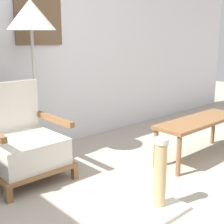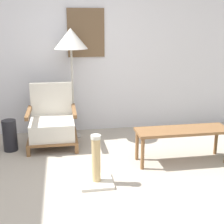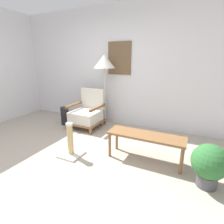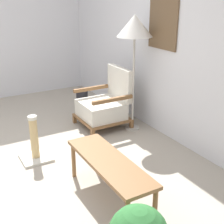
{
  "view_description": "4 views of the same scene",
  "coord_description": "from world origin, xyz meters",
  "px_view_note": "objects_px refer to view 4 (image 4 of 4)",
  "views": [
    {
      "loc": [
        -1.63,
        -0.93,
        1.27
      ],
      "look_at": [
        0.39,
        1.29,
        0.55
      ],
      "focal_mm": 50.0,
      "sensor_mm": 36.0,
      "label": 1
    },
    {
      "loc": [
        -0.27,
        -2.66,
        1.71
      ],
      "look_at": [
        0.39,
        1.29,
        0.55
      ],
      "focal_mm": 50.0,
      "sensor_mm": 36.0,
      "label": 2
    },
    {
      "loc": [
        1.8,
        -1.61,
        1.5
      ],
      "look_at": [
        0.39,
        1.29,
        0.55
      ],
      "focal_mm": 28.0,
      "sensor_mm": 36.0,
      "label": 3
    },
    {
      "loc": [
        3.42,
        -0.44,
        1.9
      ],
      "look_at": [
        0.39,
        1.29,
        0.55
      ],
      "focal_mm": 50.0,
      "sensor_mm": 36.0,
      "label": 4
    }
  ],
  "objects_px": {
    "armchair": "(105,105)",
    "scratching_post": "(35,146)",
    "floor_lamp": "(135,28)",
    "vase": "(82,102)",
    "coffee_table": "(109,166)"
  },
  "relations": [
    {
      "from": "armchair",
      "to": "floor_lamp",
      "type": "bearing_deg",
      "value": 42.82
    },
    {
      "from": "armchair",
      "to": "scratching_post",
      "type": "bearing_deg",
      "value": -68.25
    },
    {
      "from": "coffee_table",
      "to": "armchair",
      "type": "bearing_deg",
      "value": 152.83
    },
    {
      "from": "coffee_table",
      "to": "vase",
      "type": "relative_size",
      "value": 2.68
    },
    {
      "from": "armchair",
      "to": "coffee_table",
      "type": "relative_size",
      "value": 0.75
    },
    {
      "from": "armchair",
      "to": "floor_lamp",
      "type": "height_order",
      "value": "floor_lamp"
    },
    {
      "from": "armchair",
      "to": "floor_lamp",
      "type": "xyz_separation_m",
      "value": [
        0.32,
        0.29,
        1.12
      ]
    },
    {
      "from": "vase",
      "to": "scratching_post",
      "type": "relative_size",
      "value": 0.77
    },
    {
      "from": "floor_lamp",
      "to": "vase",
      "type": "bearing_deg",
      "value": -155.9
    },
    {
      "from": "vase",
      "to": "coffee_table",
      "type": "bearing_deg",
      "value": -18.24
    },
    {
      "from": "scratching_post",
      "to": "floor_lamp",
      "type": "bearing_deg",
      "value": 96.42
    },
    {
      "from": "floor_lamp",
      "to": "scratching_post",
      "type": "xyz_separation_m",
      "value": [
        0.17,
        -1.51,
        -1.27
      ]
    },
    {
      "from": "floor_lamp",
      "to": "scratching_post",
      "type": "distance_m",
      "value": 1.98
    },
    {
      "from": "floor_lamp",
      "to": "scratching_post",
      "type": "bearing_deg",
      "value": -83.58
    },
    {
      "from": "vase",
      "to": "scratching_post",
      "type": "height_order",
      "value": "scratching_post"
    }
  ]
}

